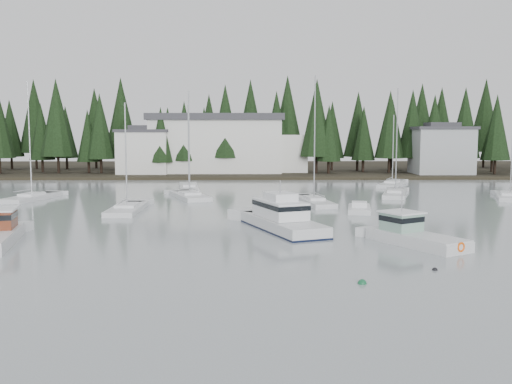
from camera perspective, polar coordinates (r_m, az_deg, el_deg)
ground at (r=26.34m, az=-3.53°, el=-11.59°), size 260.00×260.00×0.00m
far_shore_land at (r=122.34m, az=-1.22°, el=2.25°), size 240.00×54.00×1.00m
conifer_treeline at (r=111.37m, az=-1.28°, el=1.88°), size 200.00×22.00×20.00m
house_west at (r=105.91m, az=-11.14°, el=4.08°), size 9.54×7.42×8.75m
house_east_a at (r=108.80m, az=18.04°, el=4.08°), size 10.60×8.48×9.25m
harbor_inn at (r=107.52m, az=-2.89°, el=4.81°), size 29.50×11.50×10.90m
cabin_cruiser_center at (r=46.89m, az=2.61°, el=-2.92°), size 7.02×11.30×4.65m
lobster_boat_teal at (r=42.26m, az=15.40°, el=-4.37°), size 6.16×8.05×4.30m
sailboat_0 at (r=80.37m, az=-6.72°, el=0.30°), size 3.84×11.04×12.34m
sailboat_1 at (r=72.97m, az=-21.49°, el=-0.63°), size 4.49×9.43×14.52m
sailboat_3 at (r=74.20m, az=13.76°, el=-0.29°), size 5.45×10.25×13.96m
sailboat_4 at (r=88.06m, az=13.46°, el=0.67°), size 6.74×10.80×11.11m
sailboat_5 at (r=69.83m, az=-6.63°, el=-0.54°), size 6.05×9.68×13.47m
sailboat_7 at (r=64.45m, az=5.81°, el=-1.06°), size 4.00×10.39×14.73m
sailboat_10 at (r=75.13m, az=24.05°, el=-0.56°), size 5.50×8.57×13.34m
sailboat_11 at (r=59.28m, az=-12.75°, el=-1.82°), size 2.96×9.47×11.46m
runabout_1 at (r=58.24m, az=10.29°, el=-1.83°), size 3.08×5.39×1.42m
mooring_buoy_green at (r=30.95m, az=10.56°, el=-9.00°), size 0.48×0.48×0.48m
mooring_buoy_dark at (r=34.86m, az=17.45°, el=-7.48°), size 0.33×0.33×0.33m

